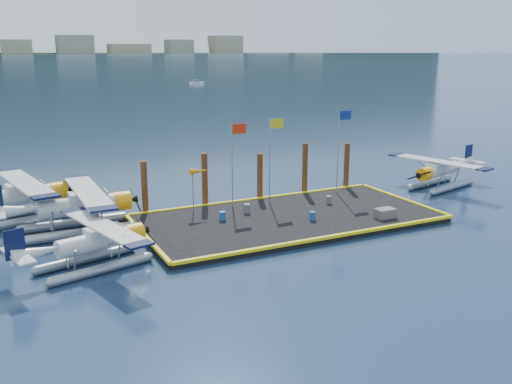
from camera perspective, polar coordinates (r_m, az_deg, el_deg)
ground at (r=39.33m, az=3.23°, el=-2.96°), size 4000.00×4000.00×0.00m
dock at (r=39.27m, az=3.24°, el=-2.68°), size 20.00×10.00×0.40m
dock_bumpers at (r=39.19m, az=3.24°, el=-2.28°), size 20.25×10.25×0.18m
far_backdrop at (r=1788.98m, az=-18.27°, el=13.63°), size 3050.00×2050.00×810.00m
seaplane_a at (r=32.15m, az=-15.47°, el=-4.99°), size 8.00×8.64×3.07m
seaplane_b at (r=38.34m, az=-16.99°, el=-1.57°), size 9.28×10.22×3.65m
seaplane_c at (r=41.97m, az=-22.58°, el=-0.66°), size 9.62×10.51×3.72m
seaplane_d at (r=50.47m, az=17.89°, el=1.90°), size 8.43×9.09×3.23m
drum_0 at (r=38.19m, az=-3.37°, el=-2.40°), size 0.42×0.42×0.60m
drum_2 at (r=42.49m, az=7.27°, el=-0.77°), size 0.41×0.41×0.57m
drum_3 at (r=38.35m, az=5.65°, el=-2.39°), size 0.41×0.41×0.58m
drum_5 at (r=39.76m, az=-0.91°, el=-1.66°), size 0.46×0.46×0.64m
crate at (r=39.62m, az=12.77°, el=-2.08°), size 1.29×0.86×0.65m
flagpole_red at (r=40.58m, az=-2.14°, el=3.99°), size 1.14×0.08×6.00m
flagpole_yellow at (r=41.84m, az=1.62°, el=4.47°), size 1.14×0.08×6.20m
flagpole_blue at (r=44.88m, az=8.44°, el=5.22°), size 1.14×0.08×6.50m
windsock at (r=39.81m, az=-5.73°, el=2.01°), size 1.40×0.44×3.12m
piling_0 at (r=40.56m, az=-11.08°, el=0.26°), size 0.44×0.44×4.00m
piling_1 at (r=41.87m, az=-5.14°, el=1.05°), size 0.44×0.44×4.20m
piling_2 at (r=43.67m, az=0.39°, el=1.40°), size 0.44×0.44×3.80m
piling_3 at (r=45.49m, az=4.91°, el=2.20°), size 0.44×0.44×4.30m
piling_4 at (r=47.67m, az=9.04°, el=2.45°), size 0.44×0.44×4.00m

